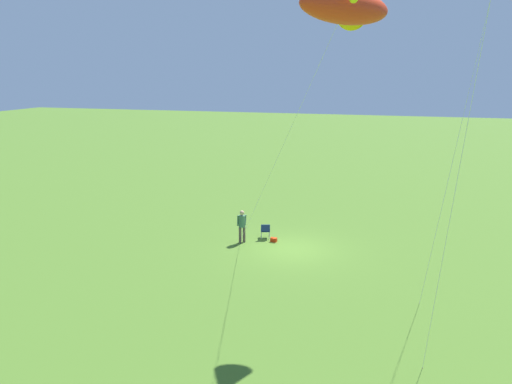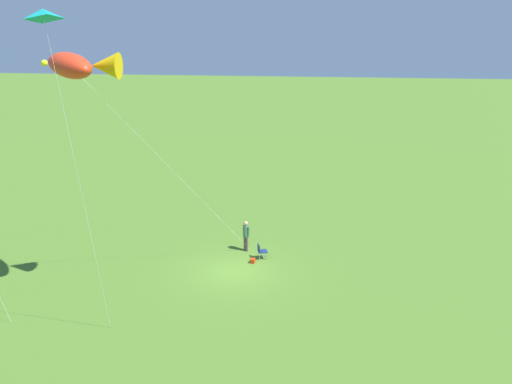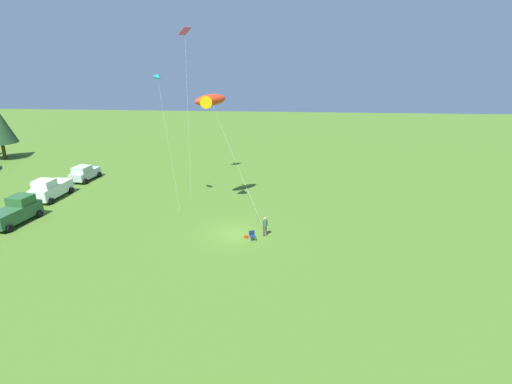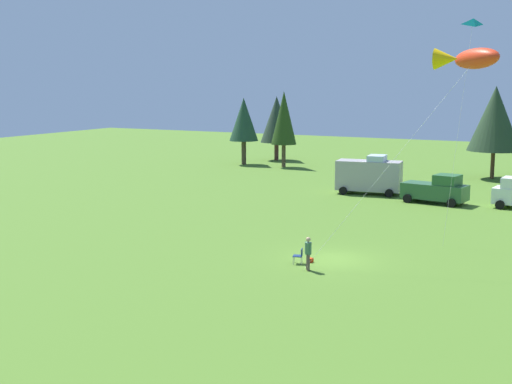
% 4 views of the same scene
% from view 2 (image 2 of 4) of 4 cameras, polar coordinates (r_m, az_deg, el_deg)
% --- Properties ---
extents(ground_plane, '(160.00, 160.00, 0.00)m').
position_cam_2_polar(ground_plane, '(31.17, -2.03, -7.55)').
color(ground_plane, '#497024').
extents(person_kite_flyer, '(0.47, 0.51, 1.74)m').
position_cam_2_polar(person_kite_flyer, '(33.19, -0.97, -3.97)').
color(person_kite_flyer, '#51423B').
rests_on(person_kite_flyer, ground).
extents(folding_chair, '(0.60, 0.60, 0.82)m').
position_cam_2_polar(folding_chair, '(32.39, 0.48, -5.57)').
color(folding_chair, navy).
rests_on(folding_chair, ground).
extents(backpack_on_grass, '(0.26, 0.35, 0.22)m').
position_cam_2_polar(backpack_on_grass, '(32.07, -0.31, -6.56)').
color(backpack_on_grass, red).
rests_on(backpack_on_grass, ground).
extents(kite_large_fish, '(8.74, 7.51, 11.32)m').
position_cam_2_polar(kite_large_fish, '(26.98, -16.56, 11.47)').
color(kite_large_fish, red).
rests_on(kite_large_fish, ground).
extents(kite_delta_teal, '(1.52, 2.07, 13.21)m').
position_cam_2_polar(kite_delta_teal, '(22.39, -19.60, 15.53)').
color(kite_delta_teal, teal).
rests_on(kite_delta_teal, ground).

